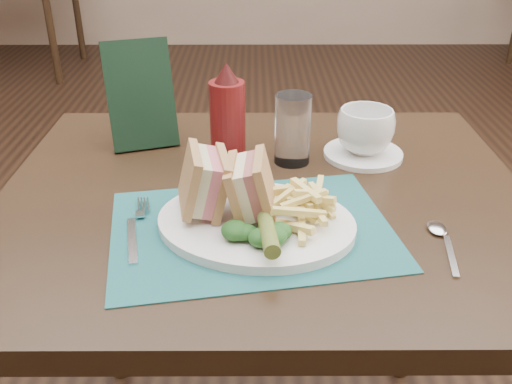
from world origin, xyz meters
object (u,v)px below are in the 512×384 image
at_px(placemat, 252,229).
at_px(sandwich_half_b, 237,186).
at_px(drinking_glass, 293,129).
at_px(check_presenter, 140,95).
at_px(plate, 256,223).
at_px(ketchup_bottle, 227,112).
at_px(table_main, 263,355).
at_px(saucer, 363,154).
at_px(sandwich_half_a, 190,182).
at_px(table_bg_left, 9,18).
at_px(coffee_cup, 365,131).

relative_size(placemat, sandwich_half_b, 4.40).
bearing_deg(drinking_glass, sandwich_half_b, -113.45).
relative_size(drinking_glass, check_presenter, 0.62).
distance_m(plate, ketchup_bottle, 0.27).
distance_m(table_main, plate, 0.40).
bearing_deg(plate, saucer, 64.06).
height_order(plate, saucer, plate).
xyz_separation_m(table_main, sandwich_half_a, (-0.11, -0.10, 0.44)).
bearing_deg(table_bg_left, drinking_glass, -60.31).
xyz_separation_m(plate, drinking_glass, (0.07, 0.24, 0.06)).
bearing_deg(check_presenter, placemat, -74.49).
relative_size(plate, saucer, 2.00).
bearing_deg(drinking_glass, check_presenter, 163.44).
bearing_deg(sandwich_half_b, drinking_glass, 69.97).
bearing_deg(saucer, ketchup_bottle, -177.85).
bearing_deg(ketchup_bottle, coffee_cup, 2.15).
relative_size(sandwich_half_b, check_presenter, 0.46).
xyz_separation_m(plate, ketchup_bottle, (-0.05, 0.25, 0.08)).
bearing_deg(sandwich_half_a, ketchup_bottle, 67.88).
xyz_separation_m(sandwich_half_b, saucer, (0.23, 0.24, -0.06)).
height_order(sandwich_half_a, sandwich_half_b, sandwich_half_a).
height_order(sandwich_half_b, saucer, sandwich_half_b).
bearing_deg(plate, coffee_cup, 64.06).
height_order(table_bg_left, saucer, saucer).
relative_size(table_bg_left, sandwich_half_a, 8.95).
bearing_deg(placemat, saucer, 51.00).
distance_m(sandwich_half_b, ketchup_bottle, 0.24).
xyz_separation_m(coffee_cup, check_presenter, (-0.43, 0.06, 0.05)).
distance_m(placemat, saucer, 0.34).
distance_m(saucer, ketchup_bottle, 0.27).
height_order(placemat, sandwich_half_b, sandwich_half_b).
relative_size(placemat, plate, 1.39).
distance_m(table_bg_left, drinking_glass, 3.65).
height_order(placemat, drinking_glass, drinking_glass).
xyz_separation_m(table_main, placemat, (-0.02, -0.12, 0.38)).
height_order(table_main, ketchup_bottle, ketchup_bottle).
height_order(sandwich_half_b, coffee_cup, sandwich_half_b).
relative_size(plate, coffee_cup, 2.79).
bearing_deg(plate, sandwich_half_a, 179.71).
bearing_deg(table_main, saucer, 36.20).
distance_m(saucer, check_presenter, 0.44).
bearing_deg(sandwich_half_a, coffee_cup, 27.53).
relative_size(table_bg_left, saucer, 6.00).
height_order(sandwich_half_b, drinking_glass, drinking_glass).
xyz_separation_m(plate, sandwich_half_a, (-0.10, 0.02, 0.06)).
distance_m(table_main, coffee_cup, 0.49).
height_order(saucer, drinking_glass, drinking_glass).
relative_size(table_bg_left, plate, 3.00).
height_order(placemat, plate, plate).
height_order(table_main, plate, plate).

